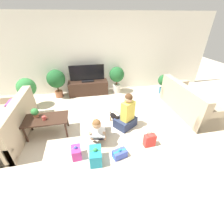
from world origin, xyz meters
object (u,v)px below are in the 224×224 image
object	(u,v)px
gift_box_a	(76,152)
gift_box_c	(96,156)
tv_console	(88,88)
mug	(44,118)
tv	(87,74)
potted_plant_corner_right	(163,82)
sofa_right	(189,103)
coffee_table	(46,120)
potted_plant_corner_left	(27,89)
dog	(114,117)
person_kneeling	(98,128)
gift_bag_a	(150,140)
sofa_left	(8,125)
potted_plant_back_right	(117,76)
tabletop_plant	(35,112)
person_sitting	(126,115)
gift_box_b	(120,154)
potted_plant_back_left	(56,80)

from	to	relation	value
gift_box_a	gift_box_c	size ratio (longest dim) A/B	0.80
tv_console	mug	world-z (taller)	mug
tv	gift_box_c	size ratio (longest dim) A/B	3.24
tv_console	potted_plant_corner_right	distance (m)	2.73
sofa_right	tv	world-z (taller)	tv
coffee_table	gift_box_c	size ratio (longest dim) A/B	2.73
potted_plant_corner_left	gift_box_a	size ratio (longest dim) A/B	3.15
potted_plant_corner_left	dog	xyz separation A→B (m)	(2.39, -1.35, -0.42)
person_kneeling	gift_bag_a	size ratio (longest dim) A/B	2.47
sofa_left	potted_plant_back_right	distance (m)	3.59
gift_box_c	sofa_right	bearing A→B (deg)	24.90
sofa_right	coffee_table	bearing A→B (deg)	93.95
sofa_left	gift_bag_a	world-z (taller)	sofa_left
sofa_right	tabletop_plant	world-z (taller)	sofa_right
potted_plant_corner_right	person_sitting	xyz separation A→B (m)	(-1.86, -1.71, -0.10)
sofa_left	dog	distance (m)	2.53
potted_plant_corner_right	person_kneeling	world-z (taller)	person_kneeling
sofa_right	potted_plant_corner_right	size ratio (longest dim) A/B	2.86
gift_box_a	potted_plant_corner_left	bearing A→B (deg)	120.87
gift_bag_a	tv_console	bearing A→B (deg)	111.30
dog	tabletop_plant	size ratio (longest dim) A/B	2.00
tv_console	tabletop_plant	xyz separation A→B (m)	(-1.31, -1.97, 0.33)
sofa_left	person_sitting	xyz separation A→B (m)	(2.79, -0.20, 0.05)
coffee_table	mug	bearing A→B (deg)	-99.41
potted_plant_corner_left	coffee_table	bearing A→B (deg)	-63.46
coffee_table	tv_console	world-z (taller)	tv_console
potted_plant_corner_right	gift_box_b	world-z (taller)	potted_plant_corner_right
potted_plant_back_right	gift_bag_a	bearing A→B (deg)	-88.01
potted_plant_back_left	potted_plant_back_right	bearing A→B (deg)	0.00
potted_plant_back_left	gift_box_c	bearing A→B (deg)	-72.27
coffee_table	potted_plant_back_right	distance (m)	2.96
gift_box_b	mug	xyz separation A→B (m)	(-1.53, 1.00, 0.40)
sofa_left	tabletop_plant	size ratio (longest dim) A/B	8.97
tv	gift_bag_a	bearing A→B (deg)	-68.70
tv	mug	distance (m)	2.41
potted_plant_back_left	tv	bearing A→B (deg)	2.74
tv_console	gift_box_b	size ratio (longest dim) A/B	4.34
sofa_right	person_sitting	size ratio (longest dim) A/B	2.11
sofa_left	mug	bearing A→B (deg)	79.56
sofa_right	tv	bearing A→B (deg)	57.38
tv_console	mug	size ratio (longest dim) A/B	11.59
gift_box_a	gift_bag_a	distance (m)	1.57
potted_plant_back_right	mug	bearing A→B (deg)	-135.87
tv_console	potted_plant_corner_right	xyz separation A→B (m)	(2.69, -0.46, 0.21)
sofa_left	tabletop_plant	world-z (taller)	sofa_left
potted_plant_back_right	person_kneeling	size ratio (longest dim) A/B	1.22
coffee_table	tabletop_plant	world-z (taller)	tabletop_plant
sofa_left	dog	world-z (taller)	sofa_left
potted_plant_corner_right	gift_box_c	world-z (taller)	potted_plant_corner_right
tv	gift_bag_a	world-z (taller)	tv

